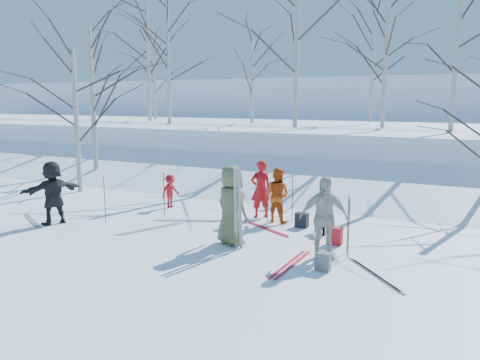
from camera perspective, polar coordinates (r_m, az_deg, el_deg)
The scene contains 38 objects.
ground at distance 11.59m, azimuth -3.35°, elevation -7.48°, with size 120.00×120.00×0.00m, color white.
snow_ramp at distance 17.79m, azimuth 7.96°, elevation -0.95°, with size 70.00×9.50×1.40m, color white.
snow_plateau at distance 27.26m, azimuth 14.80°, elevation 4.35°, with size 70.00×18.00×2.20m, color white.
far_hill at distance 47.92m, azimuth 20.13°, elevation 7.49°, with size 90.00×30.00×6.00m, color white.
skier_olive_center at distance 11.12m, azimuth -1.05°, elevation -3.11°, with size 0.93×0.61×1.91m, color #4C5432.
skier_red_north at distance 13.72m, azimuth 2.55°, elevation -1.11°, with size 0.62×0.41×1.69m, color #AE1015.
skier_redor_behind at distance 13.26m, azimuth 4.58°, elevation -1.83°, with size 0.75×0.59×1.55m, color #C3470F.
skier_red_seated at distance 15.17m, azimuth -8.47°, elevation -1.34°, with size 0.69×0.40×1.07m, color #AE1015.
skier_cream_east at distance 10.32m, azimuth 10.15°, elevation -4.55°, with size 1.07×0.44×1.82m, color beige.
skier_grey_west at distance 13.98m, azimuth -21.86°, elevation -1.43°, with size 1.65×0.53×1.78m, color black.
dog at distance 12.29m, azimuth 9.85°, elevation -5.28°, with size 0.30×0.65×0.55m, color black.
upright_ski_left at distance 10.78m, azimuth -0.54°, elevation -3.55°, with size 0.07×0.02×1.90m, color silver.
upright_ski_right at distance 10.73m, azimuth -0.02°, elevation -3.62°, with size 0.07×0.02×1.90m, color silver.
ski_pair_a at distance 9.83m, azimuth 16.09°, elevation -11.02°, with size 1.40×1.56×0.02m, color silver, non-canonical shape.
ski_pair_b at distance 10.07m, azimuth 6.17°, elevation -10.18°, with size 0.26×1.91×0.02m, color #B5192E, non-canonical shape.
ski_pair_c at distance 12.86m, azimuth -10.89°, elevation -5.85°, with size 0.95×1.82×0.02m, color silver, non-canonical shape.
ski_pair_d at distance 14.78m, azimuth -24.06°, elevation -4.49°, with size 1.76×1.10×0.02m, color silver, non-canonical shape.
ski_pair_e at distance 12.69m, azimuth 3.15°, elevation -5.90°, with size 1.75×1.12×0.02m, color #B5192E, non-canonical shape.
ski_pair_f at distance 13.54m, azimuth -6.32°, elevation -4.94°, with size 1.82×0.94×0.02m, color silver, non-canonical shape.
ski_pole_a at distance 13.30m, azimuth 6.41°, elevation -2.28°, with size 0.02×0.02×1.34m, color black.
ski_pole_b at distance 10.81m, azimuth 13.00°, elevation -5.31°, with size 0.02×0.02×1.34m, color black.
ski_pole_c at distance 13.01m, azimuth 3.39°, elevation -2.51°, with size 0.02×0.02×1.34m, color black.
ski_pole_d at distance 10.47m, azimuth 13.13°, elevation -5.80°, with size 0.02×0.02×1.34m, color black.
ski_pole_e at distance 13.96m, azimuth -9.24°, elevation -1.78°, with size 0.02×0.02×1.34m, color black.
ski_pole_f at distance 13.55m, azimuth -16.17°, elevation -2.39°, with size 0.02×0.02×1.34m, color black.
backpack_red at distance 11.51m, azimuth 11.56°, elevation -6.70°, with size 0.32×0.22×0.42m, color #B21B21.
backpack_grey at distance 9.78m, azimuth 10.08°, elevation -9.76°, with size 0.30×0.20×0.38m, color #595C61.
backpack_dark at distance 12.88m, azimuth 7.55°, elevation -4.85°, with size 0.34×0.24×0.40m, color black.
birch_plateau_c at distance 21.29m, azimuth 6.89°, elevation 15.52°, with size 5.34×5.34×6.77m, color silver, non-canonical shape.
birch_plateau_d at distance 29.87m, azimuth -10.41°, elevation 11.60°, with size 3.76×3.76×4.51m, color silver, non-canonical shape.
birch_plateau_e at distance 21.55m, azimuth 17.29°, elevation 12.98°, with size 4.23×4.23×5.19m, color silver, non-canonical shape.
birch_plateau_f at distance 26.82m, azimuth 15.87°, elevation 13.54°, with size 5.02×5.02×6.31m, color silver, non-canonical shape.
birch_plateau_g at distance 28.39m, azimuth -11.13°, elevation 14.56°, with size 5.75×5.75×7.36m, color silver, non-canonical shape.
birch_plateau_h at distance 20.96m, azimuth 24.90°, elevation 14.35°, with size 5.11×5.11×6.45m, color silver, non-canonical shape.
birch_plateau_i at distance 25.54m, azimuth -8.75°, elevation 13.87°, with size 4.94×4.94×6.20m, color silver, non-canonical shape.
birch_plateau_j at distance 24.67m, azimuth 1.46°, elevation 11.95°, with size 3.63×3.63×4.33m, color silver, non-canonical shape.
birch_edge_a at distance 18.41m, azimuth -19.33°, elevation 6.65°, with size 4.25×4.25×5.21m, color silver, non-canonical shape.
birch_edge_d at distance 21.04m, azimuth -17.50°, elevation 8.71°, with size 5.09×5.09×6.41m, color silver, non-canonical shape.
Camera 1 is at (5.55, -9.58, 3.44)m, focal length 35.00 mm.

